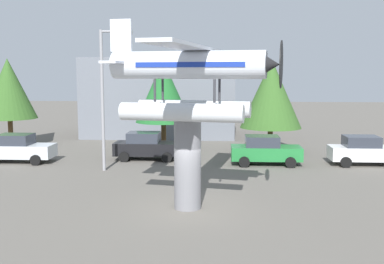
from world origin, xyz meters
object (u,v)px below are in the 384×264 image
at_px(tree_west, 8,89).
at_px(floatplane_monument, 191,77).
at_px(car_mid_black, 147,146).
at_px(streetlight_primary, 106,90).
at_px(car_distant_white, 364,150).
at_px(display_pedestal, 188,164).
at_px(storefront_building, 161,97).
at_px(car_far_green, 265,150).
at_px(tree_east, 163,91).
at_px(tree_center_back, 271,94).
at_px(car_near_silver, 19,148).

bearing_deg(tree_west, floatplane_monument, -45.85).
height_order(car_mid_black, streetlight_primary, streetlight_primary).
xyz_separation_m(car_mid_black, car_distant_white, (13.36, -0.91, 0.00)).
bearing_deg(car_mid_black, display_pedestal, -72.02).
bearing_deg(car_distant_white, display_pedestal, -136.67).
distance_m(storefront_building, tree_west, 12.68).
bearing_deg(car_mid_black, tree_west, 157.21).
bearing_deg(car_far_green, floatplane_monument, -113.11).
distance_m(floatplane_monument, car_far_green, 10.96).
height_order(streetlight_primary, tree_east, streetlight_primary).
bearing_deg(car_distant_white, car_far_green, -177.48).
bearing_deg(tree_east, car_mid_black, -100.02).
bearing_deg(display_pedestal, streetlight_primary, 126.14).
xyz_separation_m(car_mid_black, tree_center_back, (8.19, 3.10, 3.21)).
bearing_deg(tree_west, car_distant_white, -12.84).
bearing_deg(car_near_silver, display_pedestal, -38.84).
height_order(display_pedestal, tree_west, tree_west).
bearing_deg(car_far_green, tree_east, 144.41).
distance_m(tree_west, tree_center_back, 19.37).
bearing_deg(car_distant_white, tree_west, 167.16).
distance_m(car_mid_black, tree_east, 5.01).
relative_size(car_far_green, tree_center_back, 0.65).
distance_m(car_mid_black, streetlight_primary, 5.32).
xyz_separation_m(car_far_green, car_distant_white, (5.95, 0.26, 0.00)).
relative_size(storefront_building, tree_west, 1.96).
distance_m(display_pedestal, car_far_green, 10.08).
bearing_deg(tree_west, car_near_silver, -61.15).
relative_size(car_distant_white, tree_west, 0.64).
bearing_deg(streetlight_primary, car_mid_black, 63.61).
relative_size(car_near_silver, car_mid_black, 1.00).
bearing_deg(car_distant_white, tree_east, 160.19).
height_order(display_pedestal, streetlight_primary, streetlight_primary).
distance_m(car_mid_black, car_distant_white, 13.39).
bearing_deg(tree_center_back, tree_east, 175.70).
bearing_deg(car_far_green, display_pedestal, -113.84).
bearing_deg(streetlight_primary, tree_east, 71.69).
relative_size(car_far_green, streetlight_primary, 0.53).
relative_size(floatplane_monument, tree_center_back, 1.62).
relative_size(display_pedestal, floatplane_monument, 0.35).
bearing_deg(car_distant_white, floatplane_monument, -136.23).
bearing_deg(floatplane_monument, tree_west, 145.05).
distance_m(car_far_green, storefront_building, 15.32).
xyz_separation_m(storefront_building, tree_east, (1.23, -7.98, 0.83)).
relative_size(car_far_green, storefront_building, 0.32).
distance_m(car_near_silver, tree_west, 7.73).
distance_m(car_near_silver, car_far_green, 15.20).
height_order(car_distant_white, tree_center_back, tree_center_back).
bearing_deg(car_mid_black, storefront_building, 92.86).
height_order(car_far_green, storefront_building, storefront_building).
height_order(display_pedestal, car_mid_black, display_pedestal).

